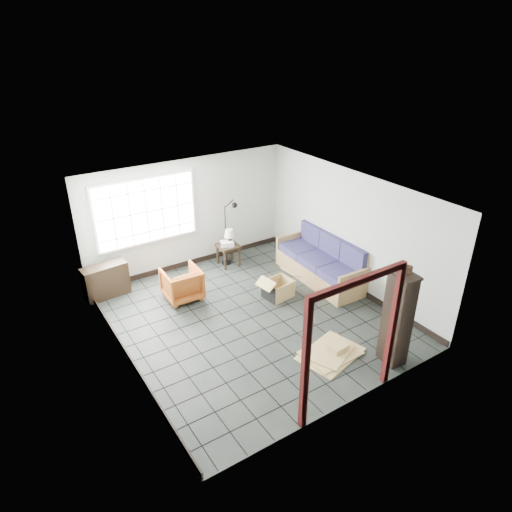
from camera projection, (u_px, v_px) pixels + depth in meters
ground at (252, 318)px, 9.09m from camera, size 5.50×5.50×0.00m
room_shell at (250, 241)px, 8.35m from camera, size 5.02×5.52×2.61m
window_panel at (146, 211)px, 9.91m from camera, size 2.32×0.08×1.52m
doorway_trim at (354, 328)px, 6.44m from camera, size 1.80×0.08×2.20m
futon_sofa at (323, 264)px, 10.36m from camera, size 0.95×2.35×1.03m
armchair at (182, 282)px, 9.59m from camera, size 0.76×0.72×0.76m
side_table at (228, 248)px, 10.92m from camera, size 0.50×0.50×0.53m
table_lamp at (229, 234)px, 10.79m from camera, size 0.27×0.27×0.39m
projector at (227, 244)px, 10.82m from camera, size 0.36×0.32×0.11m
floor_lamp at (230, 230)px, 10.85m from camera, size 0.48×0.30×1.60m
console_shelf at (106, 281)px, 9.68m from camera, size 0.96×0.46×0.72m
tall_shelf at (397, 318)px, 7.55m from camera, size 0.40×0.50×1.70m
pot at (408, 270)px, 7.20m from camera, size 0.19×0.19×0.11m
open_box at (278, 289)px, 9.72m from camera, size 0.98×0.57×0.53m
cardboard_pile at (331, 352)px, 8.06m from camera, size 1.27×1.04×0.16m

